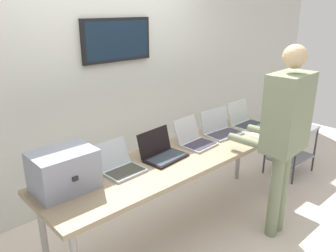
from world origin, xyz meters
The scene contains 12 objects.
ground centered at (0.00, 0.00, -0.02)m, with size 8.00×8.00×0.04m, color beige.
back_wall centered at (0.00, 1.13, 1.25)m, with size 8.00×0.11×2.48m.
workbench centered at (0.00, 0.00, 0.73)m, with size 2.65×0.70×0.79m.
equipment_box centered at (-1.06, 0.14, 0.94)m, with size 0.43×0.34×0.30m.
laptop_station_0 centered at (-0.60, 0.11, 0.84)m, with size 0.31×0.33×0.22m.
laptop_station_1 centered at (-0.19, 0.07, 0.84)m, with size 0.40×0.32×0.23m.
laptop_station_2 centered at (0.24, 0.08, 0.85)m, with size 0.32×0.35×0.24m.
laptop_station_3 centered at (0.65, 0.10, 0.85)m, with size 0.39×0.30×0.24m.
laptop_station_4 centered at (1.06, 0.08, 0.85)m, with size 0.35×0.32×0.25m.
person centered at (0.62, -0.62, 1.07)m, with size 0.46×0.61×1.76m.
paper_sheet centered at (0.95, -0.17, 0.79)m, with size 0.23×0.31×0.00m.
storage_cart centered at (1.86, -0.09, 0.41)m, with size 0.56×0.44×0.62m.
Camera 1 is at (-1.98, -1.96, 2.04)m, focal length 36.36 mm.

